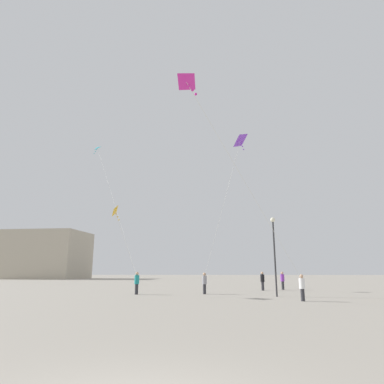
{
  "coord_description": "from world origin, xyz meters",
  "views": [
    {
      "loc": [
        1.06,
        -4.53,
        1.78
      ],
      "look_at": [
        0.0,
        14.6,
        6.28
      ],
      "focal_mm": 31.42,
      "sensor_mm": 36.0,
      "label": 1
    }
  ],
  "objects_px": {
    "kite_amber_delta": "(115,212)",
    "building_left_hall": "(47,255)",
    "kite_cyan_diamond": "(98,150)",
    "kite_violet_delta": "(240,142)",
    "lamppost_west": "(274,243)",
    "person_in_white": "(302,286)",
    "person_in_teal": "(137,282)",
    "person_in_black": "(262,280)",
    "person_in_grey": "(204,282)",
    "person_in_purple": "(283,280)",
    "kite_magenta_delta": "(195,96)"
  },
  "relations": [
    {
      "from": "person_in_black",
      "to": "person_in_grey",
      "type": "bearing_deg",
      "value": -119.43
    },
    {
      "from": "kite_cyan_diamond",
      "to": "person_in_white",
      "type": "bearing_deg",
      "value": -37.17
    },
    {
      "from": "person_in_grey",
      "to": "lamppost_west",
      "type": "xyz_separation_m",
      "value": [
        5.15,
        -2.38,
        2.82
      ]
    },
    {
      "from": "person_in_grey",
      "to": "kite_violet_delta",
      "type": "bearing_deg",
      "value": 105.11
    },
    {
      "from": "kite_cyan_diamond",
      "to": "lamppost_west",
      "type": "height_order",
      "value": "kite_cyan_diamond"
    },
    {
      "from": "person_in_purple",
      "to": "building_left_hall",
      "type": "distance_m",
      "value": 62.63
    },
    {
      "from": "person_in_grey",
      "to": "kite_amber_delta",
      "type": "distance_m",
      "value": 8.89
    },
    {
      "from": "kite_amber_delta",
      "to": "building_left_hall",
      "type": "height_order",
      "value": "building_left_hall"
    },
    {
      "from": "lamppost_west",
      "to": "kite_amber_delta",
      "type": "bearing_deg",
      "value": 179.95
    },
    {
      "from": "person_in_white",
      "to": "person_in_grey",
      "type": "distance_m",
      "value": 8.47
    },
    {
      "from": "person_in_grey",
      "to": "kite_magenta_delta",
      "type": "relative_size",
      "value": 0.16
    },
    {
      "from": "kite_cyan_diamond",
      "to": "person_in_black",
      "type": "bearing_deg",
      "value": -8.28
    },
    {
      "from": "kite_magenta_delta",
      "to": "lamppost_west",
      "type": "relative_size",
      "value": 1.88
    },
    {
      "from": "person_in_purple",
      "to": "lamppost_west",
      "type": "distance_m",
      "value": 9.77
    },
    {
      "from": "person_in_teal",
      "to": "person_in_grey",
      "type": "xyz_separation_m",
      "value": [
        5.25,
        0.68,
        -0.03
      ]
    },
    {
      "from": "person_in_purple",
      "to": "person_in_grey",
      "type": "xyz_separation_m",
      "value": [
        -7.45,
        -6.69,
        -0.03
      ]
    },
    {
      "from": "person_in_black",
      "to": "kite_amber_delta",
      "type": "xyz_separation_m",
      "value": [
        -12.08,
        -7.61,
        5.22
      ]
    },
    {
      "from": "kite_violet_delta",
      "to": "lamppost_west",
      "type": "height_order",
      "value": "kite_violet_delta"
    },
    {
      "from": "kite_violet_delta",
      "to": "kite_amber_delta",
      "type": "relative_size",
      "value": 2.04
    },
    {
      "from": "person_in_white",
      "to": "kite_magenta_delta",
      "type": "distance_m",
      "value": 13.63
    },
    {
      "from": "kite_magenta_delta",
      "to": "person_in_black",
      "type": "bearing_deg",
      "value": 75.66
    },
    {
      "from": "person_in_purple",
      "to": "kite_cyan_diamond",
      "type": "distance_m",
      "value": 24.15
    },
    {
      "from": "person_in_black",
      "to": "kite_violet_delta",
      "type": "xyz_separation_m",
      "value": [
        -2.41,
        -7.8,
        10.65
      ]
    },
    {
      "from": "building_left_hall",
      "to": "person_in_teal",
      "type": "bearing_deg",
      "value": -57.53
    },
    {
      "from": "lamppost_west",
      "to": "person_in_purple",
      "type": "bearing_deg",
      "value": 75.8
    },
    {
      "from": "person_in_teal",
      "to": "building_left_hall",
      "type": "distance_m",
      "value": 60.29
    },
    {
      "from": "person_in_black",
      "to": "person_in_teal",
      "type": "xyz_separation_m",
      "value": [
        -10.55,
        -5.91,
        -0.0
      ]
    },
    {
      "from": "kite_magenta_delta",
      "to": "kite_amber_delta",
      "type": "relative_size",
      "value": 2.01
    },
    {
      "from": "person_in_purple",
      "to": "lamppost_west",
      "type": "xyz_separation_m",
      "value": [
        -2.3,
        -9.07,
        2.79
      ]
    },
    {
      "from": "person_in_purple",
      "to": "kite_magenta_delta",
      "type": "height_order",
      "value": "kite_magenta_delta"
    },
    {
      "from": "person_in_teal",
      "to": "person_in_grey",
      "type": "bearing_deg",
      "value": -32.05
    },
    {
      "from": "person_in_white",
      "to": "person_in_teal",
      "type": "height_order",
      "value": "person_in_teal"
    },
    {
      "from": "kite_magenta_delta",
      "to": "kite_amber_delta",
      "type": "xyz_separation_m",
      "value": [
        -6.76,
        13.22,
        -2.21
      ]
    },
    {
      "from": "kite_violet_delta",
      "to": "person_in_purple",
      "type": "bearing_deg",
      "value": 63.81
    },
    {
      "from": "building_left_hall",
      "to": "person_in_white",
      "type": "bearing_deg",
      "value": -52.13
    },
    {
      "from": "kite_cyan_diamond",
      "to": "building_left_hall",
      "type": "distance_m",
      "value": 50.32
    },
    {
      "from": "person_in_purple",
      "to": "kite_amber_delta",
      "type": "xyz_separation_m",
      "value": [
        -14.22,
        -9.06,
        5.22
      ]
    },
    {
      "from": "kite_magenta_delta",
      "to": "kite_violet_delta",
      "type": "distance_m",
      "value": 13.72
    },
    {
      "from": "person_in_purple",
      "to": "person_in_white",
      "type": "xyz_separation_m",
      "value": [
        -1.42,
        -12.64,
        -0.07
      ]
    },
    {
      "from": "building_left_hall",
      "to": "lamppost_west",
      "type": "xyz_separation_m",
      "value": [
        42.68,
        -52.44,
        -1.64
      ]
    },
    {
      "from": "person_in_white",
      "to": "kite_magenta_delta",
      "type": "xyz_separation_m",
      "value": [
        -6.05,
        -9.63,
        7.51
      ]
    },
    {
      "from": "person_in_black",
      "to": "kite_magenta_delta",
      "type": "relative_size",
      "value": 0.16
    },
    {
      "from": "kite_violet_delta",
      "to": "building_left_hall",
      "type": "relative_size",
      "value": 0.62
    },
    {
      "from": "person_in_white",
      "to": "person_in_teal",
      "type": "distance_m",
      "value": 12.45
    },
    {
      "from": "building_left_hall",
      "to": "person_in_black",
      "type": "bearing_deg",
      "value": -46.3
    },
    {
      "from": "person_in_grey",
      "to": "person_in_white",
      "type": "bearing_deg",
      "value": 102.05
    },
    {
      "from": "kite_violet_delta",
      "to": "building_left_hall",
      "type": "height_order",
      "value": "kite_violet_delta"
    },
    {
      "from": "kite_cyan_diamond",
      "to": "kite_amber_delta",
      "type": "distance_m",
      "value": 14.53
    },
    {
      "from": "kite_amber_delta",
      "to": "building_left_hall",
      "type": "bearing_deg",
      "value": 120.39
    },
    {
      "from": "person_in_teal",
      "to": "lamppost_west",
      "type": "xyz_separation_m",
      "value": [
        10.4,
        -1.71,
        2.79
      ]
    }
  ]
}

